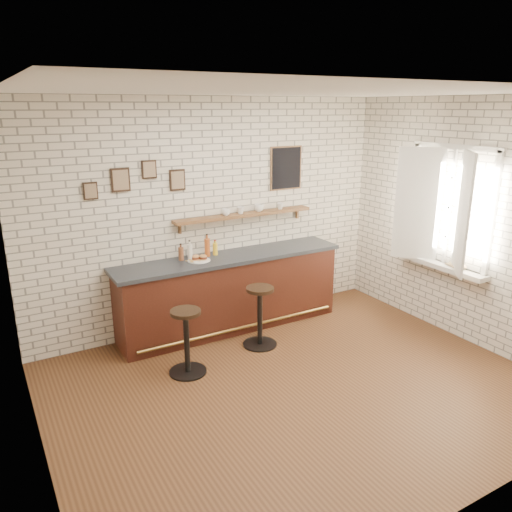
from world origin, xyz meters
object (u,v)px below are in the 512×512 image
at_px(ciabatta_sandwich, 199,257).
at_px(bitters_bottle_white, 190,251).
at_px(sandwich_plate, 199,260).
at_px(shelf_cup_c, 259,208).
at_px(bar_counter, 231,292).
at_px(bar_stool_right, 260,315).
at_px(condiment_bottle_yellow, 215,249).
at_px(shelf_cup_a, 226,212).
at_px(shelf_cup_d, 280,206).
at_px(bitters_bottle_brown, 181,253).
at_px(bitters_bottle_amber, 207,247).
at_px(shelf_cup_b, 241,210).
at_px(book_lower, 451,266).
at_px(bar_stool_left, 187,340).
at_px(book_upper, 451,265).

relative_size(ciabatta_sandwich, bitters_bottle_white, 0.84).
distance_m(sandwich_plate, shelf_cup_c, 1.14).
xyz_separation_m(ciabatta_sandwich, shelf_cup_c, (0.98, 0.20, 0.50)).
xyz_separation_m(bar_counter, bar_stool_right, (0.07, -0.65, -0.10)).
bearing_deg(condiment_bottle_yellow, ciabatta_sandwich, -154.70).
bearing_deg(bar_stool_right, shelf_cup_a, 91.49).
xyz_separation_m(shelf_cup_a, shelf_cup_d, (0.84, 0.00, -0.00)).
bearing_deg(shelf_cup_d, bar_stool_right, -166.81).
relative_size(bitters_bottle_brown, condiment_bottle_yellow, 1.08).
bearing_deg(shelf_cup_d, bitters_bottle_amber, 150.56).
bearing_deg(shelf_cup_a, bitters_bottle_white, -168.98).
xyz_separation_m(shelf_cup_b, book_lower, (2.04, -1.79, -0.61)).
xyz_separation_m(condiment_bottle_yellow, shelf_cup_b, (0.42, 0.07, 0.45)).
height_order(bar_counter, condiment_bottle_yellow, condiment_bottle_yellow).
relative_size(ciabatta_sandwich, shelf_cup_b, 2.02).
bearing_deg(book_lower, shelf_cup_d, 135.08).
bearing_deg(ciabatta_sandwich, shelf_cup_b, 16.14).
relative_size(sandwich_plate, bitters_bottle_amber, 0.95).
relative_size(bitters_bottle_white, bar_stool_left, 0.32).
xyz_separation_m(ciabatta_sandwich, bitters_bottle_white, (-0.07, 0.13, 0.06)).
bearing_deg(bar_counter, book_lower, -34.49).
xyz_separation_m(bar_counter, bitters_bottle_amber, (-0.26, 0.13, 0.62)).
distance_m(sandwich_plate, shelf_cup_b, 0.91).
height_order(bitters_bottle_white, condiment_bottle_yellow, bitters_bottle_white).
distance_m(condiment_bottle_yellow, shelf_cup_c, 0.84).
bearing_deg(bitters_bottle_brown, shelf_cup_b, 4.39).
bearing_deg(condiment_bottle_yellow, bitters_bottle_brown, -180.00).
height_order(bar_counter, book_lower, bar_counter).
bearing_deg(shelf_cup_a, book_upper, -34.43).
relative_size(bar_stool_left, shelf_cup_d, 8.09).
height_order(bitters_bottle_amber, shelf_cup_c, shelf_cup_c).
height_order(shelf_cup_d, book_upper, shelf_cup_d).
bearing_deg(bar_counter, book_upper, -34.53).
bearing_deg(sandwich_plate, bar_stool_left, -122.71).
xyz_separation_m(shelf_cup_b, book_upper, (2.04, -1.79, -0.59)).
xyz_separation_m(condiment_bottle_yellow, book_lower, (2.46, -1.72, -0.15)).
bearing_deg(bar_stool_left, sandwich_plate, 57.29).
relative_size(bitters_bottle_brown, book_upper, 0.93).
bearing_deg(bitters_bottle_white, book_lower, -31.45).
bearing_deg(bar_stool_right, bitters_bottle_brown, 131.53).
bearing_deg(book_lower, shelf_cup_b, 145.46).
xyz_separation_m(bitters_bottle_amber, bar_stool_left, (-0.71, -0.96, -0.73)).
bearing_deg(shelf_cup_d, ciabatta_sandwich, 155.87).
height_order(shelf_cup_b, shelf_cup_d, shelf_cup_b).
height_order(sandwich_plate, bitters_bottle_white, bitters_bottle_white).
bearing_deg(ciabatta_sandwich, shelf_cup_d, 8.70).
xyz_separation_m(bitters_bottle_white, bar_stool_right, (0.57, -0.78, -0.70)).
height_order(sandwich_plate, book_upper, sandwich_plate).
distance_m(bar_counter, bitters_bottle_white, 0.80).
relative_size(bar_stool_right, shelf_cup_b, 7.59).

